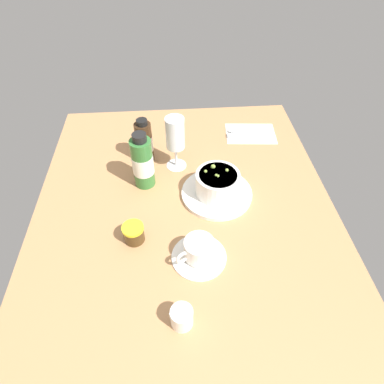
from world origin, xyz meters
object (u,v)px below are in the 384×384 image
sauce_bottle_green (143,162)px  cutlery_setting (249,133)px  jam_jar (134,233)px  sauce_bottle_brown (144,142)px  creamer_jug (181,317)px  coffee_cup (199,251)px  porridge_bowl (217,186)px  wine_glass (175,136)px

sauce_bottle_green → cutlery_setting: bearing=-58.1°
jam_jar → sauce_bottle_brown: sauce_bottle_brown is taller
creamer_jug → sauce_bottle_brown: sauce_bottle_brown is taller
coffee_cup → creamer_jug: size_ratio=2.37×
creamer_jug → jam_jar: bearing=25.7°
coffee_cup → creamer_jug: 16.47cm
coffee_cup → sauce_bottle_green: sauce_bottle_green is taller
coffee_cup → creamer_jug: bearing=162.2°
porridge_bowl → sauce_bottle_green: (6.56, 20.76, 4.39)cm
wine_glass → sauce_bottle_green: size_ratio=0.98×
sauce_bottle_green → jam_jar: bearing=173.8°
coffee_cup → wine_glass: wine_glass is taller
wine_glass → cutlery_setting: bearing=-60.2°
wine_glass → sauce_bottle_brown: (4.16, 9.67, -4.77)cm
porridge_bowl → cutlery_setting: 33.21cm
wine_glass → jam_jar: bearing=157.0°
porridge_bowl → wine_glass: wine_glass is taller
jam_jar → sauce_bottle_brown: 32.61cm
cutlery_setting → jam_jar: jam_jar is taller
sauce_bottle_green → creamer_jug: bearing=-168.8°
coffee_cup → sauce_bottle_brown: sauce_bottle_brown is taller
creamer_jug → porridge_bowl: bearing=-18.4°
cutlery_setting → sauce_bottle_brown: bearing=107.0°
wine_glass → creamer_jug: bearing=178.7°
coffee_cup → sauce_bottle_green: 31.16cm
cutlery_setting → wine_glass: size_ratio=1.05×
sauce_bottle_green → sauce_bottle_brown: 11.55cm
creamer_jug → sauce_bottle_green: size_ratio=0.32×
jam_jar → sauce_bottle_green: bearing=-6.2°
cutlery_setting → creamer_jug: size_ratio=3.22×
creamer_jug → sauce_bottle_green: sauce_bottle_green is taller
porridge_bowl → wine_glass: size_ratio=1.17×
creamer_jug → sauce_bottle_brown: (54.68, 8.56, 4.20)cm
wine_glass → sauce_bottle_green: (-7.31, 9.66, -3.48)cm
porridge_bowl → coffee_cup: porridge_bowl is taller
coffee_cup → cutlery_setting: bearing=-24.4°
wine_glass → sauce_bottle_green: bearing=127.1°
cutlery_setting → jam_jar: (-43.36, 38.56, 2.28)cm
cutlery_setting → sauce_bottle_brown: sauce_bottle_brown is taller
porridge_bowl → sauce_bottle_brown: sauce_bottle_brown is taller
coffee_cup → sauce_bottle_green: bearing=26.3°
porridge_bowl → sauce_bottle_green: bearing=72.5°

